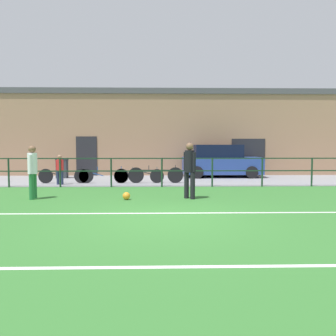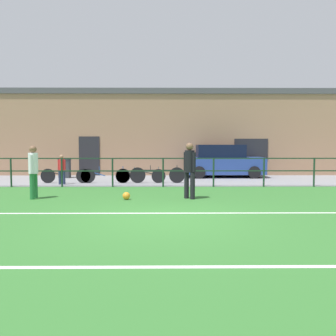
{
  "view_description": "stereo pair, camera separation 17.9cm",
  "coord_description": "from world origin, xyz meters",
  "px_view_note": "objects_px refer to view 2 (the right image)",
  "views": [
    {
      "loc": [
        -0.11,
        -8.04,
        1.68
      ],
      "look_at": [
        0.17,
        2.99,
        0.95
      ],
      "focal_mm": 38.11,
      "sensor_mm": 36.0,
      "label": 1
    },
    {
      "loc": [
        0.07,
        -8.04,
        1.68
      ],
      "look_at": [
        0.17,
        2.99,
        0.95
      ],
      "focal_mm": 38.11,
      "sensor_mm": 36.0,
      "label": 2
    }
  ],
  "objects_px": {
    "player_striker": "(33,169)",
    "bicycle_parked_2": "(66,176)",
    "parked_car_red": "(223,162)",
    "bicycle_parked_3": "(140,176)",
    "player_goalkeeper": "(190,167)",
    "trash_bin_0": "(65,168)",
    "spectator_child": "(62,168)",
    "soccer_ball_spare": "(126,196)",
    "bicycle_parked_4": "(105,175)",
    "bicycle_parked_1": "(157,175)"
  },
  "relations": [
    {
      "from": "bicycle_parked_2",
      "to": "bicycle_parked_3",
      "type": "bearing_deg",
      "value": 0.0
    },
    {
      "from": "bicycle_parked_3",
      "to": "bicycle_parked_4",
      "type": "xyz_separation_m",
      "value": [
        -1.51,
        0.0,
        0.01
      ]
    },
    {
      "from": "soccer_ball_spare",
      "to": "bicycle_parked_1",
      "type": "relative_size",
      "value": 0.1
    },
    {
      "from": "parked_car_red",
      "to": "bicycle_parked_2",
      "type": "relative_size",
      "value": 1.84
    },
    {
      "from": "soccer_ball_spare",
      "to": "trash_bin_0",
      "type": "relative_size",
      "value": 0.24
    },
    {
      "from": "bicycle_parked_2",
      "to": "trash_bin_0",
      "type": "height_order",
      "value": "trash_bin_0"
    },
    {
      "from": "bicycle_parked_3",
      "to": "trash_bin_0",
      "type": "height_order",
      "value": "trash_bin_0"
    },
    {
      "from": "soccer_ball_spare",
      "to": "bicycle_parked_2",
      "type": "distance_m",
      "value": 5.44
    },
    {
      "from": "bicycle_parked_2",
      "to": "parked_car_red",
      "type": "bearing_deg",
      "value": 21.14
    },
    {
      "from": "parked_car_red",
      "to": "trash_bin_0",
      "type": "relative_size",
      "value": 4.11
    },
    {
      "from": "bicycle_parked_2",
      "to": "bicycle_parked_3",
      "type": "xyz_separation_m",
      "value": [
        3.21,
        0.0,
        -0.01
      ]
    },
    {
      "from": "bicycle_parked_3",
      "to": "bicycle_parked_4",
      "type": "bearing_deg",
      "value": 180.0
    },
    {
      "from": "bicycle_parked_2",
      "to": "soccer_ball_spare",
      "type": "bearing_deg",
      "value": -55.41
    },
    {
      "from": "spectator_child",
      "to": "bicycle_parked_2",
      "type": "distance_m",
      "value": 0.61
    },
    {
      "from": "bicycle_parked_4",
      "to": "trash_bin_0",
      "type": "height_order",
      "value": "trash_bin_0"
    },
    {
      "from": "soccer_ball_spare",
      "to": "bicycle_parked_3",
      "type": "bearing_deg",
      "value": 88.35
    },
    {
      "from": "parked_car_red",
      "to": "bicycle_parked_1",
      "type": "height_order",
      "value": "parked_car_red"
    },
    {
      "from": "spectator_child",
      "to": "bicycle_parked_4",
      "type": "relative_size",
      "value": 0.58
    },
    {
      "from": "soccer_ball_spare",
      "to": "spectator_child",
      "type": "height_order",
      "value": "spectator_child"
    },
    {
      "from": "parked_car_red",
      "to": "trash_bin_0",
      "type": "bearing_deg",
      "value": -177.36
    },
    {
      "from": "player_goalkeeper",
      "to": "bicycle_parked_3",
      "type": "xyz_separation_m",
      "value": [
        -1.81,
        4.32,
        -0.65
      ]
    },
    {
      "from": "soccer_ball_spare",
      "to": "bicycle_parked_2",
      "type": "height_order",
      "value": "bicycle_parked_2"
    },
    {
      "from": "parked_car_red",
      "to": "bicycle_parked_4",
      "type": "xyz_separation_m",
      "value": [
        -5.51,
        -2.79,
        -0.45
      ]
    },
    {
      "from": "parked_car_red",
      "to": "bicycle_parked_4",
      "type": "distance_m",
      "value": 6.19
    },
    {
      "from": "player_striker",
      "to": "trash_bin_0",
      "type": "xyz_separation_m",
      "value": [
        -0.92,
        6.68,
        -0.43
      ]
    },
    {
      "from": "parked_car_red",
      "to": "trash_bin_0",
      "type": "xyz_separation_m",
      "value": [
        -7.93,
        -0.37,
        -0.29
      ]
    },
    {
      "from": "player_striker",
      "to": "bicycle_parked_1",
      "type": "bearing_deg",
      "value": -39.51
    },
    {
      "from": "trash_bin_0",
      "to": "spectator_child",
      "type": "bearing_deg",
      "value": -76.51
    },
    {
      "from": "spectator_child",
      "to": "bicycle_parked_1",
      "type": "relative_size",
      "value": 0.52
    },
    {
      "from": "bicycle_parked_3",
      "to": "trash_bin_0",
      "type": "xyz_separation_m",
      "value": [
        -3.93,
        2.42,
        0.17
      ]
    },
    {
      "from": "player_goalkeeper",
      "to": "bicycle_parked_2",
      "type": "xyz_separation_m",
      "value": [
        -5.02,
        4.32,
        -0.64
      ]
    },
    {
      "from": "player_striker",
      "to": "bicycle_parked_2",
      "type": "relative_size",
      "value": 0.77
    },
    {
      "from": "player_goalkeeper",
      "to": "parked_car_red",
      "type": "distance_m",
      "value": 7.44
    },
    {
      "from": "bicycle_parked_1",
      "to": "bicycle_parked_4",
      "type": "xyz_separation_m",
      "value": [
        -2.22,
        -0.0,
        -0.03
      ]
    },
    {
      "from": "parked_car_red",
      "to": "bicycle_parked_3",
      "type": "distance_m",
      "value": 4.9
    },
    {
      "from": "player_goalkeeper",
      "to": "bicycle_parked_4",
      "type": "xyz_separation_m",
      "value": [
        -3.32,
        4.32,
        -0.64
      ]
    },
    {
      "from": "player_striker",
      "to": "soccer_ball_spare",
      "type": "bearing_deg",
      "value": -92.55
    },
    {
      "from": "parked_car_red",
      "to": "bicycle_parked_1",
      "type": "relative_size",
      "value": 1.67
    },
    {
      "from": "soccer_ball_spare",
      "to": "parked_car_red",
      "type": "distance_m",
      "value": 8.38
    },
    {
      "from": "player_goalkeeper",
      "to": "bicycle_parked_4",
      "type": "distance_m",
      "value": 5.48
    },
    {
      "from": "player_goalkeeper",
      "to": "trash_bin_0",
      "type": "distance_m",
      "value": 8.86
    },
    {
      "from": "bicycle_parked_4",
      "to": "bicycle_parked_2",
      "type": "bearing_deg",
      "value": -180.0
    },
    {
      "from": "spectator_child",
      "to": "bicycle_parked_3",
      "type": "xyz_separation_m",
      "value": [
        3.23,
        0.49,
        -0.38
      ]
    },
    {
      "from": "bicycle_parked_4",
      "to": "player_striker",
      "type": "bearing_deg",
      "value": -109.46
    },
    {
      "from": "player_striker",
      "to": "bicycle_parked_3",
      "type": "relative_size",
      "value": 0.77
    },
    {
      "from": "bicycle_parked_3",
      "to": "spectator_child",
      "type": "bearing_deg",
      "value": -171.44
    },
    {
      "from": "soccer_ball_spare",
      "to": "trash_bin_0",
      "type": "xyz_separation_m",
      "value": [
        -3.8,
        6.9,
        0.39
      ]
    },
    {
      "from": "player_goalkeeper",
      "to": "spectator_child",
      "type": "xyz_separation_m",
      "value": [
        -5.04,
        3.83,
        -0.26
      ]
    },
    {
      "from": "spectator_child",
      "to": "bicycle_parked_3",
      "type": "relative_size",
      "value": 0.57
    },
    {
      "from": "player_goalkeeper",
      "to": "soccer_ball_spare",
      "type": "xyz_separation_m",
      "value": [
        -1.94,
        -0.16,
        -0.87
      ]
    }
  ]
}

